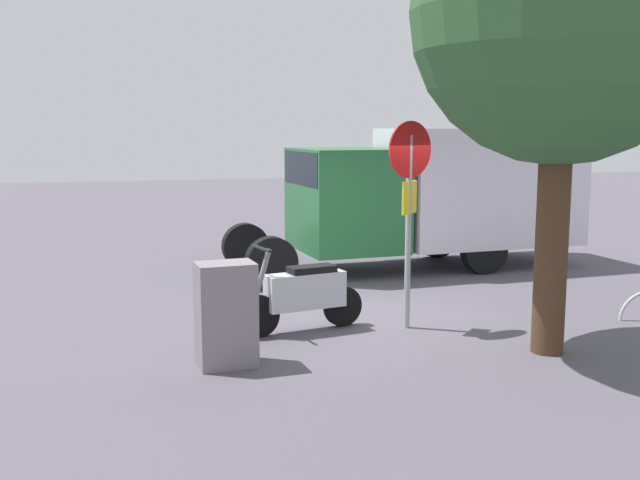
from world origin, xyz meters
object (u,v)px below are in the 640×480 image
(box_truck_near, at_px, (434,189))
(motorcycle, at_px, (304,293))
(stop_sign, at_px, (409,192))
(street_tree, at_px, (562,14))
(utility_cabinet, at_px, (226,315))

(box_truck_near, distance_m, motorcycle, 5.45)
(motorcycle, height_order, stop_sign, stop_sign)
(street_tree, bearing_deg, motorcycle, -32.98)
(motorcycle, relative_size, street_tree, 0.31)
(box_truck_near, xyz_separation_m, motorcycle, (3.60, 3.96, -1.02))
(stop_sign, relative_size, utility_cabinet, 2.33)
(stop_sign, height_order, utility_cabinet, stop_sign)
(street_tree, height_order, utility_cabinet, street_tree)
(box_truck_near, height_order, utility_cabinet, box_truck_near)
(box_truck_near, bearing_deg, utility_cabinet, 43.05)
(motorcycle, xyz_separation_m, street_tree, (-2.65, 1.72, 3.51))
(motorcycle, bearing_deg, box_truck_near, -143.74)
(motorcycle, bearing_deg, stop_sign, 160.00)
(motorcycle, xyz_separation_m, stop_sign, (-1.41, 0.21, 1.36))
(street_tree, bearing_deg, utility_cabinet, -7.52)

